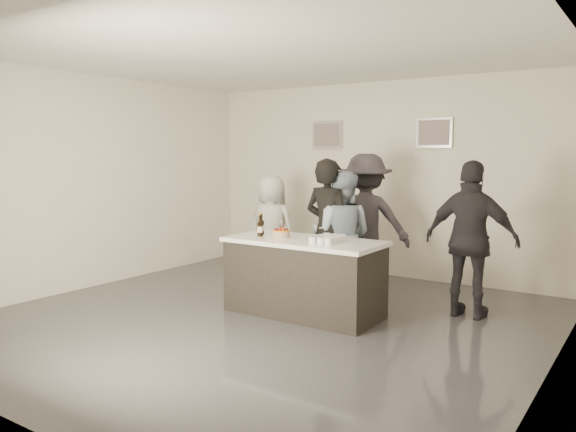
% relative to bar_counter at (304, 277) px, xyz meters
% --- Properties ---
extents(floor, '(6.00, 6.00, 0.00)m').
position_rel_bar_counter_xyz_m(floor, '(-0.27, -0.43, -0.45)').
color(floor, '#3D3D42').
rests_on(floor, ground).
extents(ceiling, '(6.00, 6.00, 0.00)m').
position_rel_bar_counter_xyz_m(ceiling, '(-0.27, -0.43, 2.55)').
color(ceiling, white).
extents(wall_back, '(6.00, 0.04, 3.00)m').
position_rel_bar_counter_xyz_m(wall_back, '(-0.27, 2.57, 1.05)').
color(wall_back, white).
rests_on(wall_back, ground).
extents(wall_front, '(6.00, 0.04, 3.00)m').
position_rel_bar_counter_xyz_m(wall_front, '(-0.27, -3.43, 1.05)').
color(wall_front, white).
rests_on(wall_front, ground).
extents(wall_left, '(0.04, 6.00, 3.00)m').
position_rel_bar_counter_xyz_m(wall_left, '(-3.27, -0.43, 1.05)').
color(wall_left, white).
rests_on(wall_left, ground).
extents(wall_right, '(0.04, 6.00, 3.00)m').
position_rel_bar_counter_xyz_m(wall_right, '(2.73, -0.43, 1.05)').
color(wall_right, white).
rests_on(wall_right, ground).
extents(picture_left, '(0.54, 0.04, 0.44)m').
position_rel_bar_counter_xyz_m(picture_left, '(-1.17, 2.54, 1.75)').
color(picture_left, '#B2B2B7').
rests_on(picture_left, wall_back).
extents(picture_right, '(0.54, 0.04, 0.44)m').
position_rel_bar_counter_xyz_m(picture_right, '(0.63, 2.54, 1.75)').
color(picture_right, '#B2B2B7').
rests_on(picture_right, wall_back).
extents(bar_counter, '(1.86, 0.86, 0.90)m').
position_rel_bar_counter_xyz_m(bar_counter, '(0.00, 0.00, 0.00)').
color(bar_counter, white).
rests_on(bar_counter, ground).
extents(cake, '(0.21, 0.21, 0.07)m').
position_rel_bar_counter_xyz_m(cake, '(-0.33, 0.00, 0.49)').
color(cake, orange).
rests_on(cake, bar_counter).
extents(beer_bottle_a, '(0.07, 0.07, 0.26)m').
position_rel_bar_counter_xyz_m(beer_bottle_a, '(-0.65, 0.04, 0.58)').
color(beer_bottle_a, black).
rests_on(beer_bottle_a, bar_counter).
extents(beer_bottle_b, '(0.07, 0.07, 0.26)m').
position_rel_bar_counter_xyz_m(beer_bottle_b, '(-0.57, -0.10, 0.58)').
color(beer_bottle_b, black).
rests_on(beer_bottle_b, bar_counter).
extents(tumbler_cluster, '(0.30, 0.40, 0.08)m').
position_rel_bar_counter_xyz_m(tumbler_cluster, '(0.35, -0.05, 0.49)').
color(tumbler_cluster, '#C58412').
rests_on(tumbler_cluster, bar_counter).
extents(candles, '(0.24, 0.08, 0.01)m').
position_rel_bar_counter_xyz_m(candles, '(-0.28, -0.29, 0.45)').
color(candles, pink).
rests_on(candles, bar_counter).
extents(person_main_black, '(0.71, 0.51, 1.84)m').
position_rel_bar_counter_xyz_m(person_main_black, '(-0.09, 0.72, 0.47)').
color(person_main_black, black).
rests_on(person_main_black, ground).
extents(person_main_blue, '(0.95, 0.82, 1.68)m').
position_rel_bar_counter_xyz_m(person_main_blue, '(0.03, 0.85, 0.39)').
color(person_main_blue, '#92A7BF').
rests_on(person_main_blue, ground).
extents(person_guest_left, '(0.80, 0.55, 1.57)m').
position_rel_bar_counter_xyz_m(person_guest_left, '(-1.41, 1.31, 0.34)').
color(person_guest_left, silver).
rests_on(person_guest_left, ground).
extents(person_guest_right, '(1.08, 0.46, 1.82)m').
position_rel_bar_counter_xyz_m(person_guest_right, '(1.65, 0.99, 0.46)').
color(person_guest_right, '#242229').
rests_on(person_guest_right, ground).
extents(person_guest_back, '(1.41, 1.16, 1.90)m').
position_rel_bar_counter_xyz_m(person_guest_back, '(0.04, 1.53, 0.50)').
color(person_guest_back, '#323038').
rests_on(person_guest_back, ground).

